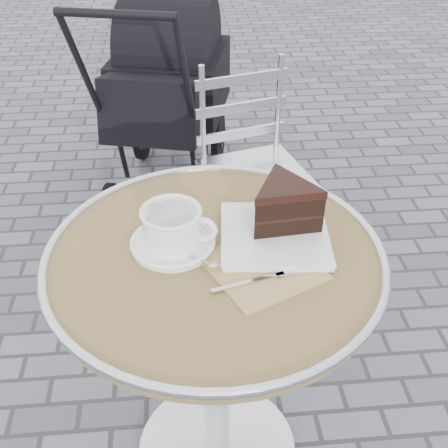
{
  "coord_description": "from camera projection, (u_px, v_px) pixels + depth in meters",
  "views": [
    {
      "loc": [
        -0.06,
        -0.91,
        1.47
      ],
      "look_at": [
        0.02,
        0.04,
        0.78
      ],
      "focal_mm": 45.0,
      "sensor_mm": 36.0,
      "label": 1
    }
  ],
  "objects": [
    {
      "name": "cafe_table",
      "position": [
        215.0,
        310.0,
        1.27
      ],
      "size": [
        0.72,
        0.72,
        0.74
      ],
      "color": "silver",
      "rests_on": "ground"
    },
    {
      "name": "cappuccino_set",
      "position": [
        173.0,
        231.0,
        1.17
      ],
      "size": [
        0.18,
        0.19,
        0.09
      ],
      "rotation": [
        0.0,
        0.0,
        -0.23
      ],
      "color": "white",
      "rests_on": "cafe_table"
    },
    {
      "name": "cake_plate_set",
      "position": [
        282.0,
        212.0,
        1.19
      ],
      "size": [
        0.31,
        0.37,
        0.12
      ],
      "rotation": [
        0.0,
        0.0,
        -0.09
      ],
      "color": "tan",
      "rests_on": "cafe_table"
    },
    {
      "name": "bistro_chair",
      "position": [
        248.0,
        145.0,
        2.06
      ],
      "size": [
        0.44,
        0.44,
        0.79
      ],
      "rotation": [
        0.0,
        0.0,
        0.27
      ],
      "color": "silver",
      "rests_on": "ground"
    },
    {
      "name": "baby_stroller",
      "position": [
        167.0,
        98.0,
        2.52
      ],
      "size": [
        0.63,
        1.01,
        0.98
      ],
      "rotation": [
        0.0,
        0.0,
        -0.23
      ],
      "color": "black",
      "rests_on": "ground"
    }
  ]
}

